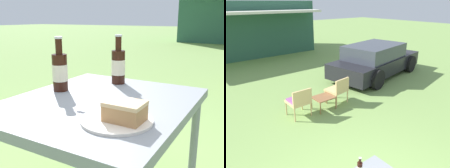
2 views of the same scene
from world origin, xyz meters
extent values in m
cube|color=gray|center=(0.00, 0.00, 0.67)|extent=(0.75, 0.86, 0.04)
cylinder|color=gray|center=(-0.33, 0.39, 0.32)|extent=(0.04, 0.04, 0.65)
cylinder|color=gray|center=(0.33, 0.39, 0.32)|extent=(0.04, 0.04, 0.65)
cylinder|color=silver|center=(0.18, -0.18, 0.69)|extent=(0.25, 0.25, 0.01)
cube|color=#AD7A4C|center=(0.21, -0.18, 0.73)|extent=(0.13, 0.10, 0.05)
cube|color=tan|center=(0.21, -0.18, 0.76)|extent=(0.13, 0.10, 0.01)
cylinder|color=black|center=(-0.08, 0.30, 0.78)|extent=(0.07, 0.07, 0.18)
cylinder|color=black|center=(-0.08, 0.30, 0.90)|extent=(0.03, 0.03, 0.07)
cylinder|color=silver|center=(-0.08, 0.30, 0.95)|extent=(0.04, 0.04, 0.01)
cylinder|color=beige|center=(-0.08, 0.30, 0.78)|extent=(0.07, 0.07, 0.08)
cylinder|color=black|center=(-0.25, 0.03, 0.78)|extent=(0.07, 0.07, 0.18)
cylinder|color=black|center=(-0.25, 0.03, 0.90)|extent=(0.03, 0.03, 0.07)
cylinder|color=silver|center=(-0.25, 0.03, 0.95)|extent=(0.04, 0.04, 0.01)
cylinder|color=beige|center=(-0.25, 0.03, 0.78)|extent=(0.07, 0.07, 0.08)
cube|color=silver|center=(0.10, -0.16, 0.69)|extent=(0.19, 0.03, 0.01)
camera|label=1|loc=(0.59, -0.92, 1.04)|focal=42.00mm
camera|label=2|loc=(-1.80, -1.35, 2.90)|focal=35.00mm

